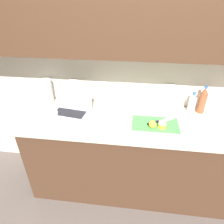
% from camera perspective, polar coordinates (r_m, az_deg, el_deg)
% --- Properties ---
extents(ground_plane, '(12.00, 12.00, 0.00)m').
position_cam_1_polar(ground_plane, '(2.43, 8.12, -19.98)').
color(ground_plane, '#564C47').
rests_on(ground_plane, ground).
extents(wall_back, '(5.20, 0.38, 2.60)m').
position_cam_1_polar(wall_back, '(1.80, 12.07, 20.23)').
color(wall_back, silver).
rests_on(wall_back, ground_plane).
extents(counter_unit, '(2.32, 0.64, 0.88)m').
position_cam_1_polar(counter_unit, '(2.10, 9.62, -12.29)').
color(counter_unit, '#472D1E').
rests_on(counter_unit, ground_plane).
extents(laptop, '(0.40, 0.29, 0.25)m').
position_cam_1_polar(laptop, '(1.94, -11.55, 1.38)').
color(laptop, silver).
rests_on(laptop, counter_unit).
extents(cutting_board, '(0.40, 0.23, 0.01)m').
position_cam_1_polar(cutting_board, '(1.80, 12.24, -3.38)').
color(cutting_board, '#4C9E51').
rests_on(cutting_board, counter_unit).
extents(knife, '(0.25, 0.17, 0.02)m').
position_cam_1_polar(knife, '(1.80, 12.52, -2.82)').
color(knife, silver).
rests_on(knife, cutting_board).
extents(lemon_half_cut, '(0.07, 0.07, 0.04)m').
position_cam_1_polar(lemon_half_cut, '(1.75, 14.13, -3.76)').
color(lemon_half_cut, yellow).
rests_on(lemon_half_cut, cutting_board).
extents(lemon_whole_beside, '(0.06, 0.06, 0.06)m').
position_cam_1_polar(lemon_whole_beside, '(1.73, 11.52, -3.45)').
color(lemon_whole_beside, yellow).
rests_on(lemon_whole_beside, cutting_board).
extents(bottle_green_soda, '(0.07, 0.07, 0.27)m').
position_cam_1_polar(bottle_green_soda, '(2.06, 24.46, 3.00)').
color(bottle_green_soda, '#A34C2D').
rests_on(bottle_green_soda, counter_unit).
extents(bottle_oil_tall, '(0.07, 0.07, 0.20)m').
position_cam_1_polar(bottle_oil_tall, '(2.05, 21.92, 2.37)').
color(bottle_oil_tall, silver).
rests_on(bottle_oil_tall, counter_unit).
extents(measuring_cup, '(0.12, 0.10, 0.10)m').
position_cam_1_polar(measuring_cup, '(1.99, -2.76, 2.63)').
color(measuring_cup, silver).
rests_on(measuring_cup, counter_unit).
extents(bowl_white, '(0.19, 0.19, 0.05)m').
position_cam_1_polar(bowl_white, '(1.93, -18.03, -0.92)').
color(bowl_white, white).
rests_on(bowl_white, counter_unit).
extents(paper_towel_roll, '(0.13, 0.13, 0.24)m').
position_cam_1_polar(paper_towel_roll, '(2.17, -18.21, 5.67)').
color(paper_towel_roll, white).
rests_on(paper_towel_roll, counter_unit).
extents(dish_towel, '(0.23, 0.18, 0.02)m').
position_cam_1_polar(dish_towel, '(1.67, -4.57, -5.42)').
color(dish_towel, silver).
rests_on(dish_towel, counter_unit).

